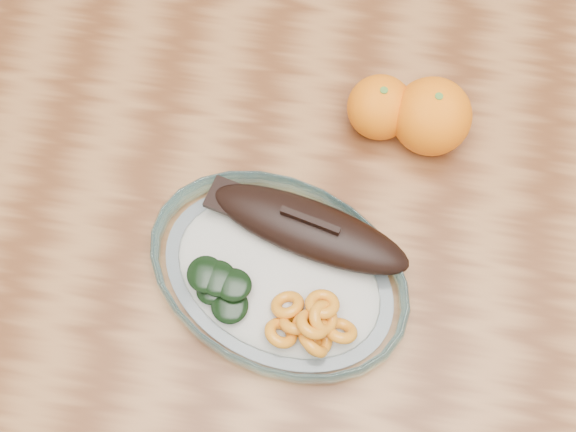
# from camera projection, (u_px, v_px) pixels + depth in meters

# --- Properties ---
(ground) EXTENTS (3.00, 3.00, 0.00)m
(ground) POSITION_uv_depth(u_px,v_px,m) (314.00, 365.00, 1.43)
(ground) COLOR slate
(ground) RESTS_ON ground
(dining_table) EXTENTS (1.20, 0.80, 0.75)m
(dining_table) POSITION_uv_depth(u_px,v_px,m) (333.00, 264.00, 0.83)
(dining_table) COLOR #5A2E15
(dining_table) RESTS_ON ground
(plated_meal) EXTENTS (0.61, 0.61, 0.07)m
(plated_meal) POSITION_uv_depth(u_px,v_px,m) (279.00, 272.00, 0.70)
(plated_meal) COLOR white
(plated_meal) RESTS_ON dining_table
(orange_left) EXTENTS (0.07, 0.07, 0.07)m
(orange_left) POSITION_uv_depth(u_px,v_px,m) (380.00, 107.00, 0.75)
(orange_left) COLOR #FF6E05
(orange_left) RESTS_ON dining_table
(orange_right) EXTENTS (0.08, 0.08, 0.08)m
(orange_right) POSITION_uv_depth(u_px,v_px,m) (432.00, 116.00, 0.74)
(orange_right) COLOR #FF6E05
(orange_right) RESTS_ON dining_table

